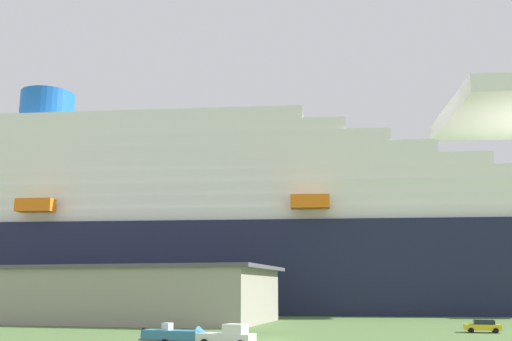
% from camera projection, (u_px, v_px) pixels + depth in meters
% --- Properties ---
extents(ground_plane, '(600.00, 600.00, 0.00)m').
position_uv_depth(ground_plane, '(297.00, 323.00, 93.48)').
color(ground_plane, '#4C6B38').
extents(cruise_ship, '(302.21, 57.05, 63.76)m').
position_uv_depth(cruise_ship, '(185.00, 235.00, 140.76)').
color(cruise_ship, '#191E38').
rests_on(cruise_ship, ground_plane).
extents(terminal_building, '(64.51, 30.74, 9.13)m').
position_uv_depth(terminal_building, '(92.00, 294.00, 99.41)').
color(terminal_building, gray).
rests_on(terminal_building, ground_plane).
extents(pickup_truck, '(5.90, 3.22, 2.20)m').
position_uv_depth(pickup_truck, '(228.00, 336.00, 55.93)').
color(pickup_truck, white).
rests_on(pickup_truck, ground_plane).
extents(small_boat_on_trailer, '(8.56, 3.44, 2.15)m').
position_uv_depth(small_boat_on_trailer, '(179.00, 335.00, 57.90)').
color(small_boat_on_trailer, '#595960').
rests_on(small_boat_on_trailer, ground_plane).
extents(parked_car_yellow_taxi, '(4.61, 2.47, 1.58)m').
position_uv_depth(parked_car_yellow_taxi, '(483.00, 326.00, 74.11)').
color(parked_car_yellow_taxi, yellow).
rests_on(parked_car_yellow_taxi, ground_plane).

